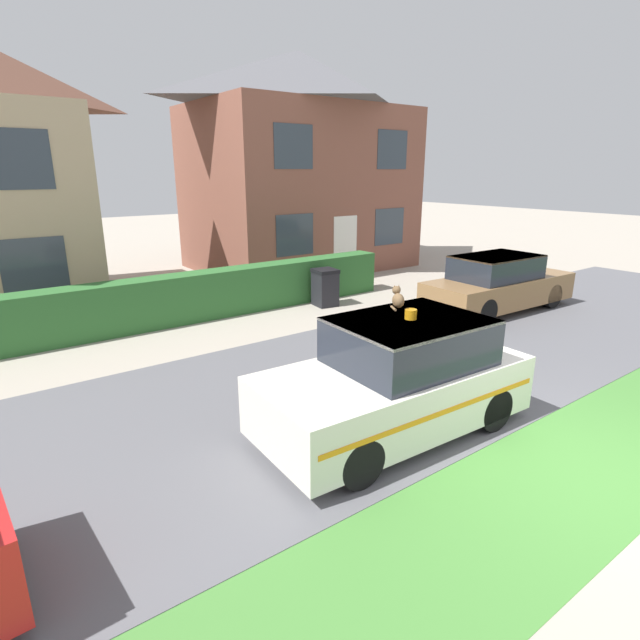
{
  "coord_description": "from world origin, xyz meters",
  "views": [
    {
      "loc": [
        -5.88,
        -2.23,
        3.58
      ],
      "look_at": [
        -0.88,
        4.53,
        1.05
      ],
      "focal_mm": 28.0,
      "sensor_mm": 36.0,
      "label": 1
    }
  ],
  "objects": [
    {
      "name": "neighbour_car_near",
      "position": [
        5.47,
        5.27,
        0.72
      ],
      "size": [
        4.52,
        1.71,
        1.48
      ],
      "rotation": [
        0.0,
        0.0,
        -0.03
      ],
      "color": "black",
      "rests_on": "road_strip"
    },
    {
      "name": "lawn_verge",
      "position": [
        0.0,
        0.23,
        0.0
      ],
      "size": [
        28.0,
        1.97,
        0.01
      ],
      "primitive_type": "cube",
      "color": "#478438",
      "rests_on": "ground"
    },
    {
      "name": "house_right",
      "position": [
        4.99,
        13.77,
        3.87
      ],
      "size": [
        7.88,
        5.74,
        7.6
      ],
      "color": "brown",
      "rests_on": "ground"
    },
    {
      "name": "police_car",
      "position": [
        -1.19,
        2.29,
        0.78
      ],
      "size": [
        3.96,
        1.92,
        1.75
      ],
      "rotation": [
        0.0,
        0.0,
        3.1
      ],
      "color": "black",
      "rests_on": "road_strip"
    },
    {
      "name": "cat",
      "position": [
        -1.07,
        2.47,
        1.89
      ],
      "size": [
        0.3,
        0.29,
        0.3
      ],
      "rotation": [
        0.0,
        0.0,
        1.08
      ],
      "color": "brown",
      "rests_on": "police_car"
    },
    {
      "name": "ground_plane",
      "position": [
        0.0,
        0.0,
        0.0
      ],
      "size": [
        80.0,
        80.0,
        0.0
      ],
      "primitive_type": "plane",
      "color": "#A89E8E"
    },
    {
      "name": "garden_hedge",
      "position": [
        -1.26,
        9.22,
        0.59
      ],
      "size": [
        11.31,
        0.68,
        1.18
      ],
      "primitive_type": "cube",
      "color": "#2D662D",
      "rests_on": "ground"
    },
    {
      "name": "road_strip",
      "position": [
        0.0,
        3.99,
        0.01
      ],
      "size": [
        28.0,
        5.55,
        0.01
      ],
      "primitive_type": "cube",
      "color": "#5B5B60",
      "rests_on": "ground"
    },
    {
      "name": "wheelie_bin",
      "position": [
        2.14,
        8.39,
        0.51
      ],
      "size": [
        0.65,
        0.69,
        1.02
      ],
      "rotation": [
        0.0,
        0.0,
        -0.12
      ],
      "color": "black",
      "rests_on": "ground"
    }
  ]
}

